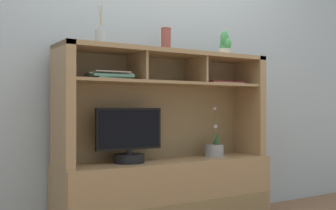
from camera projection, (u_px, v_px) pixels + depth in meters
name	position (u px, v px, depth m)	size (l,w,h in m)	color
back_wall	(152.00, 35.00, 3.10)	(6.00, 0.02, 2.80)	#A6B3B8
media_console	(168.00, 175.00, 2.90)	(1.55, 0.44, 1.25)	#9F7C51
tv_monitor	(129.00, 139.00, 2.73)	(0.47, 0.20, 0.36)	black
potted_orchid	(215.00, 150.00, 3.10)	(0.16, 0.16, 0.37)	gray
magazine_stack_left	(223.00, 83.00, 3.16)	(0.32, 0.19, 0.02)	beige
magazine_stack_centre	(109.00, 76.00, 2.63)	(0.30, 0.25, 0.05)	#4B7E6F
diffuser_bottle	(101.00, 37.00, 2.63)	(0.07, 0.07, 0.26)	#B2B6B7
potted_succulent	(225.00, 45.00, 3.16)	(0.10, 0.11, 0.19)	beige
ceramic_vase	(166.00, 40.00, 2.92)	(0.07, 0.07, 0.17)	brown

